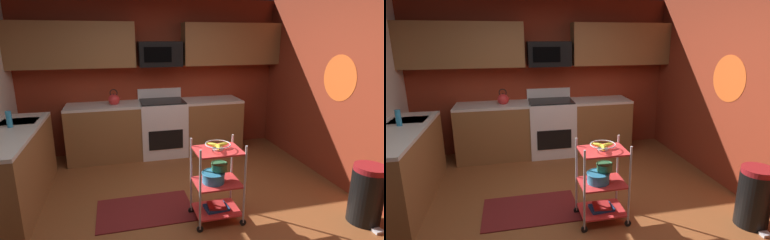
% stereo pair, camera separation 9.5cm
% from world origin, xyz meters
% --- Properties ---
extents(floor, '(4.40, 4.80, 0.04)m').
position_xyz_m(floor, '(0.00, 0.00, -0.02)').
color(floor, brown).
rests_on(floor, ground).
extents(wall_back, '(4.52, 0.06, 2.60)m').
position_xyz_m(wall_back, '(0.00, 2.43, 1.30)').
color(wall_back, maroon).
rests_on(wall_back, ground).
extents(wall_right, '(0.06, 4.80, 2.60)m').
position_xyz_m(wall_right, '(2.23, 0.00, 1.30)').
color(wall_right, maroon).
rests_on(wall_right, ground).
extents(wall_flower_decal, '(0.00, 0.61, 0.61)m').
position_xyz_m(wall_flower_decal, '(2.20, 0.51, 1.45)').
color(wall_flower_decal, '#E5591E').
extents(counter_run, '(3.65, 2.44, 0.92)m').
position_xyz_m(counter_run, '(-0.75, 1.62, 0.46)').
color(counter_run, brown).
rests_on(counter_run, ground).
extents(oven_range, '(0.76, 0.65, 1.10)m').
position_xyz_m(oven_range, '(0.09, 2.10, 0.48)').
color(oven_range, white).
rests_on(oven_range, ground).
extents(upper_cabinets, '(4.40, 0.33, 0.70)m').
position_xyz_m(upper_cabinets, '(-0.02, 2.23, 1.85)').
color(upper_cabinets, brown).
extents(microwave, '(0.70, 0.39, 0.40)m').
position_xyz_m(microwave, '(0.09, 2.21, 1.70)').
color(microwave, black).
extents(rolling_cart, '(0.55, 0.40, 0.91)m').
position_xyz_m(rolling_cart, '(0.34, -0.04, 0.45)').
color(rolling_cart, silver).
rests_on(rolling_cart, ground).
extents(fruit_bowl, '(0.27, 0.27, 0.07)m').
position_xyz_m(fruit_bowl, '(0.34, -0.04, 0.88)').
color(fruit_bowl, silver).
rests_on(fruit_bowl, rolling_cart).
extents(mixing_bowl_large, '(0.25, 0.25, 0.11)m').
position_xyz_m(mixing_bowl_large, '(0.30, -0.04, 0.52)').
color(mixing_bowl_large, '#338CBF').
rests_on(mixing_bowl_large, rolling_cart).
extents(mixing_bowl_small, '(0.18, 0.18, 0.08)m').
position_xyz_m(mixing_bowl_small, '(0.38, 0.00, 0.62)').
color(mixing_bowl_small, '#387F4C').
rests_on(mixing_bowl_small, rolling_cart).
extents(book_stack, '(0.27, 0.20, 0.05)m').
position_xyz_m(book_stack, '(0.34, -0.04, 0.15)').
color(book_stack, '#1E4C8C').
rests_on(book_stack, rolling_cart).
extents(kettle, '(0.21, 0.18, 0.26)m').
position_xyz_m(kettle, '(-0.69, 2.10, 1.00)').
color(kettle, red).
rests_on(kettle, counter_run).
extents(dish_soap_bottle, '(0.06, 0.06, 0.20)m').
position_xyz_m(dish_soap_bottle, '(-1.92, 1.08, 1.02)').
color(dish_soap_bottle, '#2D8CBF').
rests_on(dish_soap_bottle, counter_run).
extents(trash_can, '(0.34, 0.42, 0.66)m').
position_xyz_m(trash_can, '(1.90, -0.48, 0.33)').
color(trash_can, black).
rests_on(trash_can, ground).
extents(floor_rug, '(1.10, 0.70, 0.01)m').
position_xyz_m(floor_rug, '(-0.41, 0.33, 0.01)').
color(floor_rug, maroon).
rests_on(floor_rug, ground).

